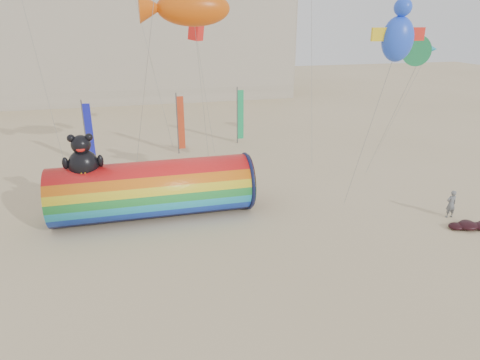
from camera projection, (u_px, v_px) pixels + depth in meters
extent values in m
plane|color=#CCB58C|center=(238.00, 231.00, 23.51)|extent=(160.00, 160.00, 0.00)
cube|color=#B7AD99|center=(73.00, 25.00, 58.87)|extent=(60.00, 15.00, 20.00)
cube|color=#28303D|center=(65.00, 22.00, 51.84)|extent=(59.50, 0.12, 17.00)
cylinder|color=red|center=(153.00, 189.00, 24.78)|extent=(11.42, 3.33, 3.33)
torus|color=#0F1438|center=(246.00, 181.00, 26.07)|extent=(0.23, 3.49, 3.49)
cylinder|color=black|center=(248.00, 181.00, 26.10)|extent=(0.06, 3.30, 3.30)
ellipsoid|color=black|center=(84.00, 165.00, 23.30)|extent=(1.63, 1.46, 1.71)
ellipsoid|color=yellow|center=(83.00, 169.00, 22.86)|extent=(0.84, 0.37, 0.73)
sphere|color=black|center=(81.00, 145.00, 22.90)|extent=(1.05, 1.05, 1.05)
sphere|color=black|center=(71.00, 138.00, 22.66)|extent=(0.42, 0.42, 0.42)
sphere|color=black|center=(89.00, 137.00, 22.87)|extent=(0.42, 0.42, 0.42)
ellipsoid|color=red|center=(80.00, 149.00, 22.56)|extent=(0.46, 0.17, 0.29)
ellipsoid|color=black|center=(65.00, 163.00, 22.94)|extent=(0.34, 0.34, 0.69)
ellipsoid|color=black|center=(100.00, 161.00, 23.36)|extent=(0.34, 0.34, 0.69)
imported|color=slate|center=(451.00, 204.00, 24.84)|extent=(0.63, 0.43, 1.68)
ellipsoid|color=black|center=(468.00, 225.00, 23.68)|extent=(1.17, 0.99, 0.41)
ellipsoid|color=black|center=(456.00, 226.00, 23.69)|extent=(0.91, 0.77, 0.32)
ellipsoid|color=black|center=(467.00, 223.00, 24.13)|extent=(0.78, 0.66, 0.27)
cylinder|color=#59595E|center=(85.00, 133.00, 33.11)|extent=(0.10, 0.10, 5.20)
cube|color=#181CB5|center=(89.00, 132.00, 33.16)|extent=(0.56, 0.06, 4.50)
cylinder|color=#59595E|center=(177.00, 124.00, 36.07)|extent=(0.10, 0.10, 5.20)
cube|color=red|center=(181.00, 123.00, 36.13)|extent=(0.56, 0.06, 4.50)
cylinder|color=#59595E|center=(237.00, 115.00, 39.13)|extent=(0.10, 0.10, 5.20)
cube|color=#19A35C|center=(241.00, 115.00, 39.19)|extent=(0.56, 0.06, 4.50)
ellipsoid|color=#DB550B|center=(194.00, 8.00, 25.29)|extent=(4.40, 2.07, 2.07)
ellipsoid|color=blue|center=(398.00, 39.00, 18.92)|extent=(1.47, 1.14, 1.96)
cone|color=#1692B6|center=(428.00, 49.00, 31.89)|extent=(1.35, 1.35, 1.22)
cube|color=red|center=(196.00, 31.00, 29.32)|extent=(0.77, 0.77, 1.23)
cone|color=#25B061|center=(421.00, 50.00, 22.81)|extent=(1.60, 1.60, 1.44)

